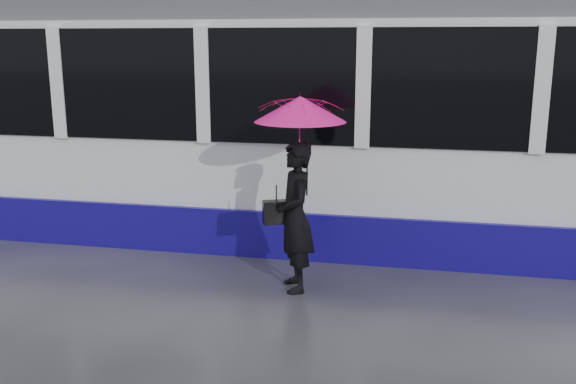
# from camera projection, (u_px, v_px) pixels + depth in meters

# --- Properties ---
(ground) EXTENTS (90.00, 90.00, 0.00)m
(ground) POSITION_uv_depth(u_px,v_px,m) (231.00, 294.00, 7.14)
(ground) COLOR #2A2A2F
(ground) RESTS_ON ground
(rails) EXTENTS (34.00, 1.51, 0.02)m
(rails) POSITION_uv_depth(u_px,v_px,m) (280.00, 230.00, 9.52)
(rails) COLOR #3F3D38
(rails) RESTS_ON ground
(tram) EXTENTS (26.00, 2.56, 3.35)m
(tram) POSITION_uv_depth(u_px,v_px,m) (136.00, 117.00, 9.59)
(tram) COLOR white
(tram) RESTS_ON ground
(woman) EXTENTS (0.61, 0.72, 1.69)m
(woman) POSITION_uv_depth(u_px,v_px,m) (295.00, 217.00, 7.10)
(woman) COLOR black
(woman) RESTS_ON ground
(umbrella) EXTENTS (1.30, 1.30, 1.14)m
(umbrella) POSITION_uv_depth(u_px,v_px,m) (300.00, 127.00, 6.85)
(umbrella) COLOR #F8149E
(umbrella) RESTS_ON ground
(handbag) EXTENTS (0.33, 0.24, 0.44)m
(handbag) POSITION_uv_depth(u_px,v_px,m) (276.00, 212.00, 7.15)
(handbag) COLOR black
(handbag) RESTS_ON ground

